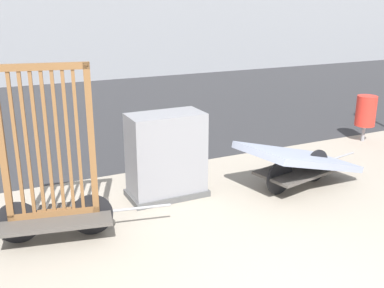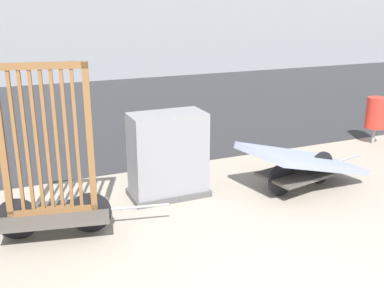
{
  "view_description": "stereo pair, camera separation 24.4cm",
  "coord_description": "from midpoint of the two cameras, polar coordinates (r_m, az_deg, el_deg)",
  "views": [
    {
      "loc": [
        -2.29,
        -2.54,
        2.54
      ],
      "look_at": [
        0.0,
        2.2,
        0.88
      ],
      "focal_mm": 42.0,
      "sensor_mm": 36.0,
      "label": 1
    },
    {
      "loc": [
        -2.07,
        -2.64,
        2.54
      ],
      "look_at": [
        0.0,
        2.2,
        0.88
      ],
      "focal_mm": 42.0,
      "sensor_mm": 36.0,
      "label": 2
    }
  ],
  "objects": [
    {
      "name": "utility_cabinet",
      "position": [
        6.06,
        -1.93,
        -1.81
      ],
      "size": [
        1.06,
        0.59,
        1.16
      ],
      "color": "#4C4C4C",
      "rests_on": "ground_plane"
    },
    {
      "name": "bike_cart_with_mattress",
      "position": [
        6.53,
        14.97,
        -2.27
      ],
      "size": [
        2.25,
        1.27,
        0.74
      ],
      "rotation": [
        0.0,
        0.0,
        0.19
      ],
      "color": "#4C4742",
      "rests_on": "ground_plane"
    },
    {
      "name": "trash_bin",
      "position": [
        9.07,
        23.08,
        3.63
      ],
      "size": [
        0.37,
        0.37,
        0.88
      ],
      "color": "gray",
      "rests_on": "ground_plane"
    },
    {
      "name": "bike_cart_with_bedframe",
      "position": [
        5.16,
        -16.16,
        -4.46
      ],
      "size": [
        1.96,
        0.9,
        1.96
      ],
      "rotation": [
        0.0,
        0.0,
        -0.2
      ],
      "color": "#4C4742",
      "rests_on": "ground_plane"
    },
    {
      "name": "road_strip",
      "position": [
        11.36,
        -11.52,
        4.19
      ],
      "size": [
        56.0,
        8.87,
        0.01
      ],
      "color": "#2D2D30",
      "rests_on": "ground_plane"
    }
  ]
}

